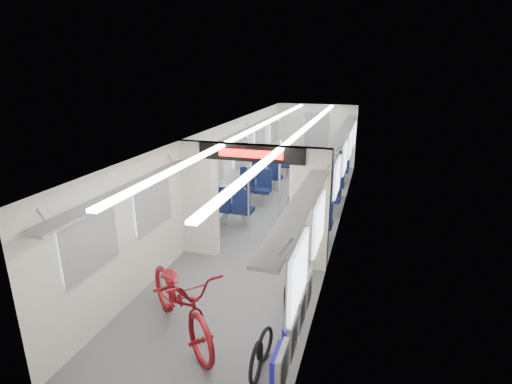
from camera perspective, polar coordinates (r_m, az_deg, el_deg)
carriage at (r=9.07m, az=2.77°, el=3.87°), size 12.00×12.02×2.31m
bicycle at (r=5.84m, az=-10.68°, el=-14.80°), size 2.10×2.00×1.13m
flip_bench at (r=5.31m, az=5.58°, el=-18.02°), size 0.12×2.07×0.48m
bike_hoop_a at (r=5.22m, az=0.02°, el=-23.42°), size 0.06×0.53×0.53m
bike_hoop_b at (r=5.54m, az=1.27°, el=-21.09°), size 0.12×0.46×0.46m
bike_hoop_c at (r=6.39m, az=4.32°, el=-15.30°), size 0.17×0.44×0.44m
seat_bay_near_left at (r=10.15m, az=-1.60°, el=-0.27°), size 0.90×2.01×1.08m
seat_bay_near_right at (r=9.53m, az=8.71°, el=-1.52°), size 0.94×2.23×1.15m
seat_bay_far_left at (r=12.91m, az=2.58°, el=3.62°), size 0.88×1.93×1.05m
seat_bay_far_right at (r=12.41m, az=10.77°, el=2.86°), size 0.92×2.11×1.11m
stanchion_near_left at (r=8.38m, az=-1.07°, el=0.20°), size 0.04×0.04×2.30m
stanchion_near_right at (r=7.91m, az=3.33°, el=-0.90°), size 0.04×0.04×2.30m
stanchion_far_left at (r=10.93m, az=3.34°, el=4.37°), size 0.04×0.04×2.30m
stanchion_far_right at (r=10.94m, az=6.62°, el=4.29°), size 0.04×0.04×2.30m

